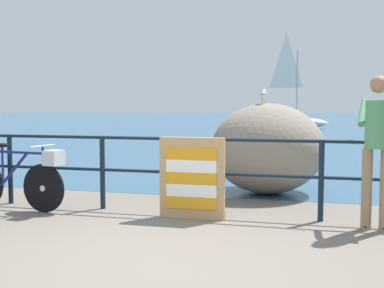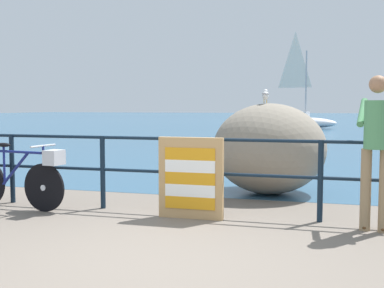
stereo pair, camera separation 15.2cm
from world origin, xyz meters
name	(u,v)px [view 1 (the left image)]	position (x,y,z in m)	size (l,w,h in m)	color
ground_plane	(288,136)	(0.00, 20.00, -0.05)	(120.00, 120.00, 0.10)	#6B6056
sea_surface	(304,119)	(0.00, 48.27, 0.00)	(120.00, 90.00, 0.01)	#2D5675
promenade_railing	(206,166)	(0.00, 2.06, 0.64)	(8.92, 0.07, 1.02)	black
bicycle	(22,177)	(-2.51, 1.69, 0.46)	(1.69, 0.48, 0.92)	black
person_at_railing	(377,145)	(2.09, 1.78, 0.99)	(0.51, 0.66, 1.78)	#8C7251
folded_deckchair_stack	(192,178)	(-0.12, 1.81, 0.52)	(0.84, 0.10, 1.04)	tan
breakwater_boulder_main	(267,148)	(0.63, 3.87, 0.74)	(1.84, 1.81, 1.48)	gray
seagull	(264,95)	(0.56, 3.87, 1.62)	(0.15, 0.34, 0.23)	gold
sailboat	(293,117)	(-0.17, 27.70, 0.71)	(4.59, 2.47, 6.16)	white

